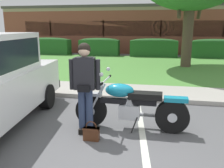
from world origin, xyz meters
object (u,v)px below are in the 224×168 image
Objects in this scene: handbag at (91,133)px; hedge_left at (49,46)px; hedge_center_left at (99,47)px; hedge_right at (213,48)px; rider_person at (85,82)px; hedge_center_right at (154,47)px; brick_building at (161,29)px; motorcycle at (135,106)px.

hedge_left reaches higher than handbag.
hedge_left and hedge_center_left have the same top height.
hedge_right reaches higher than handbag.
rider_person is 0.55× the size of hedge_center_right.
handbag is 12.88m from hedge_center_left.
rider_person reaches higher than hedge_right.
hedge_center_left is 3.71m from hedge_center_right.
brick_building is at bearing 55.69° from hedge_center_left.
hedge_right is 6.97m from brick_building.
rider_person is at bearing -94.44° from hedge_center_right.
rider_person reaches higher than handbag.
brick_building is (0.46, 17.93, 1.31)m from motorcycle.
handbag is 13.31m from hedge_right.
motorcycle is 12.47m from hedge_right.
hedge_center_left is at bearing 103.25° from handbag.
hedge_center_right is at bearing -93.92° from brick_building.
motorcycle is 0.09× the size of brick_building.
handbag is at bearing -109.61° from hedge_right.
hedge_right is (4.46, 12.53, 0.51)m from handbag.
hedge_center_right is at bearing 86.55° from handbag.
hedge_center_right is at bearing -0.00° from hedge_left.
hedge_right is (7.41, 0.00, -0.00)m from hedge_center_left.
hedge_center_right is 6.16m from brick_building.
rider_person reaches higher than hedge_center_left.
hedge_center_left is at bearing 180.00° from hedge_right.
hedge_right is at bearing 0.00° from hedge_center_right.
handbag is (-0.71, -0.64, -0.34)m from motorcycle.
brick_building is at bearing 86.39° from handbag.
handbag is (0.19, -0.31, -0.85)m from rider_person.
hedge_left is at bearing 121.78° from motorcycle.
hedge_center_right is (7.41, -0.00, -0.00)m from hedge_left.
motorcycle is 1.01m from handbag.
hedge_center_left is (-3.66, 11.89, 0.17)m from motorcycle.
motorcycle is 17.98m from brick_building.
hedge_center_left is 0.88× the size of hedge_center_right.
motorcycle is 0.84× the size of hedge_right.
rider_person is at bearing -160.21° from motorcycle.
rider_person is at bearing 121.62° from handbag.
rider_person is at bearing -94.27° from brick_building.
hedge_center_left is at bearing 102.72° from rider_person.
handbag is 0.12× the size of hedge_left.
brick_building reaches higher than motorcycle.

